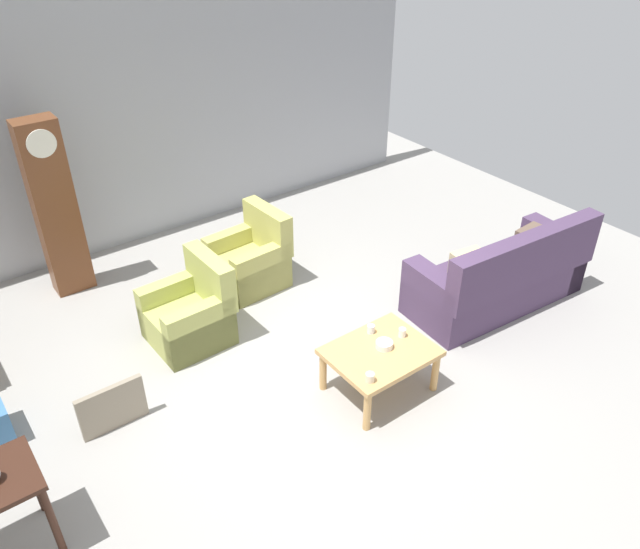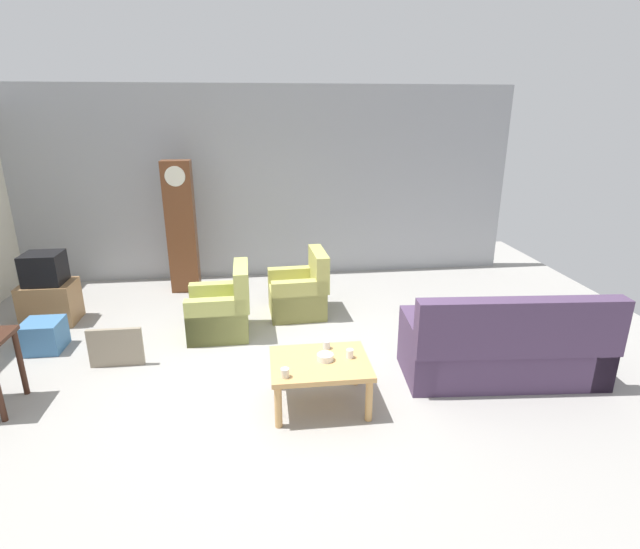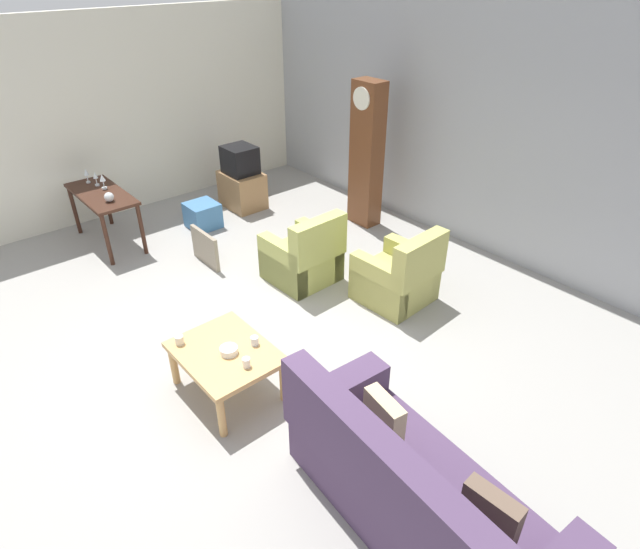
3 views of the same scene
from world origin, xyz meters
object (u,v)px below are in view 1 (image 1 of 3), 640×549
object	(u,v)px
armchair_olive_far	(251,261)
framed_picture_leaning	(113,408)
couch_floral	(500,278)
armchair_olive_near	(191,315)
grandfather_clock	(55,209)
coffee_table_wood	(380,356)
cup_blue_rimmed	(371,329)
cup_cream_tall	(370,377)
cup_white_porcelain	(402,333)
bowl_white_stacked	(384,345)

from	to	relation	value
armchair_olive_far	framed_picture_leaning	distance (m)	2.55
couch_floral	framed_picture_leaning	xyz separation A→B (m)	(-4.24, 0.79, -0.12)
armchair_olive_near	grandfather_clock	world-z (taller)	grandfather_clock
coffee_table_wood	armchair_olive_far	bearing A→B (deg)	90.03
framed_picture_leaning	cup_blue_rimmed	distance (m)	2.46
armchair_olive_far	couch_floral	bearing A→B (deg)	-45.53
coffee_table_wood	cup_cream_tall	distance (m)	0.45
cup_white_porcelain	couch_floral	bearing A→B (deg)	7.16
framed_picture_leaning	cup_white_porcelain	size ratio (longest dim) A/B	6.80
grandfather_clock	armchair_olive_far	bearing A→B (deg)	-33.99
armchair_olive_far	grandfather_clock	xyz separation A→B (m)	(-1.76, 1.19, 0.74)
couch_floral	armchair_olive_near	size ratio (longest dim) A/B	2.35
couch_floral	cup_cream_tall	size ratio (longest dim) A/B	25.09
grandfather_clock	cup_cream_tall	distance (m)	4.05
grandfather_clock	framed_picture_leaning	distance (m)	2.63
armchair_olive_near	coffee_table_wood	world-z (taller)	armchair_olive_near
framed_picture_leaning	bowl_white_stacked	distance (m)	2.51
bowl_white_stacked	armchair_olive_far	bearing A→B (deg)	91.37
couch_floral	cup_white_porcelain	distance (m)	1.75
grandfather_clock	framed_picture_leaning	size ratio (longest dim) A/B	3.46
coffee_table_wood	cup_blue_rimmed	xyz separation A→B (m)	(0.10, 0.26, 0.11)
cup_cream_tall	cup_blue_rimmed	bearing A→B (deg)	48.61
armchair_olive_near	bowl_white_stacked	world-z (taller)	armchair_olive_near
cup_white_porcelain	cup_cream_tall	bearing A→B (deg)	-155.98
framed_picture_leaning	armchair_olive_far	bearing A→B (deg)	29.94
armchair_olive_far	cup_cream_tall	xyz separation A→B (m)	(-0.35, -2.57, 0.22)
bowl_white_stacked	coffee_table_wood	bearing A→B (deg)	-167.41
coffee_table_wood	bowl_white_stacked	world-z (taller)	bowl_white_stacked
armchair_olive_far	cup_cream_tall	bearing A→B (deg)	-97.77
cup_white_porcelain	cup_blue_rimmed	world-z (taller)	cup_white_porcelain
couch_floral	cup_blue_rimmed	distance (m)	1.93
coffee_table_wood	cup_cream_tall	world-z (taller)	cup_cream_tall
armchair_olive_far	cup_white_porcelain	bearing A→B (deg)	-82.46
couch_floral	framed_picture_leaning	size ratio (longest dim) A/B	3.60
armchair_olive_near	armchair_olive_far	distance (m)	1.20
cup_blue_rimmed	cup_cream_tall	distance (m)	0.68
armchair_olive_near	framed_picture_leaning	xyz separation A→B (m)	(-1.15, -0.73, -0.07)
cup_white_porcelain	cup_blue_rimmed	bearing A→B (deg)	132.08
armchair_olive_near	cup_cream_tall	world-z (taller)	armchair_olive_near
grandfather_clock	cup_blue_rimmed	world-z (taller)	grandfather_clock
armchair_olive_far	cup_blue_rimmed	size ratio (longest dim) A/B	11.07
coffee_table_wood	grandfather_clock	xyz separation A→B (m)	(-1.77, 3.51, 0.64)
couch_floral	bowl_white_stacked	distance (m)	1.99
cup_blue_rimmed	grandfather_clock	bearing A→B (deg)	119.85
couch_floral	cup_cream_tall	distance (m)	2.44
coffee_table_wood	armchair_olive_near	bearing A→B (deg)	121.04
cup_white_porcelain	cup_cream_tall	size ratio (longest dim) A/B	1.02
cup_blue_rimmed	armchair_olive_near	bearing A→B (deg)	127.58
cup_white_porcelain	armchair_olive_far	bearing A→B (deg)	97.54
coffee_table_wood	cup_cream_tall	xyz separation A→B (m)	(-0.35, -0.26, 0.11)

